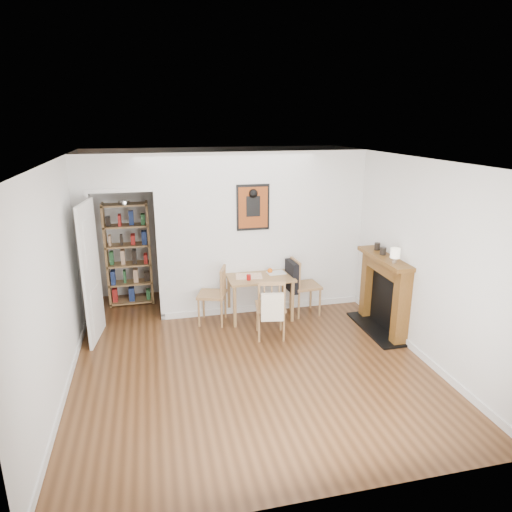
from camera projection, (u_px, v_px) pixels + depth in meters
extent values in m
plane|color=brown|center=(246.00, 352.00, 6.24)|extent=(5.20, 5.20, 0.00)
plane|color=silver|center=(216.00, 220.00, 8.29)|extent=(4.50, 0.00, 4.50)
plane|color=silver|center=(316.00, 363.00, 3.44)|extent=(4.50, 0.00, 4.50)
plane|color=silver|center=(59.00, 275.00, 5.38)|extent=(0.00, 5.20, 5.20)
plane|color=silver|center=(403.00, 251.00, 6.36)|extent=(0.00, 5.20, 5.20)
plane|color=white|center=(245.00, 159.00, 5.49)|extent=(5.20, 5.20, 0.00)
cube|color=silver|center=(263.00, 234.00, 7.30)|extent=(3.35, 0.10, 2.60)
cube|color=silver|center=(85.00, 244.00, 6.71)|extent=(0.25, 0.10, 2.60)
cube|color=silver|center=(120.00, 173.00, 6.54)|extent=(0.90, 0.10, 0.55)
cube|color=silver|center=(94.00, 261.00, 6.81)|extent=(0.06, 0.14, 2.05)
cube|color=silver|center=(159.00, 257.00, 7.02)|extent=(0.06, 0.14, 2.05)
cube|color=silver|center=(263.00, 308.00, 7.60)|extent=(3.35, 0.02, 0.10)
cube|color=silver|center=(65.00, 396.00, 5.18)|extent=(0.02, 4.00, 0.10)
cube|color=silver|center=(418.00, 352.00, 6.16)|extent=(0.02, 4.00, 0.10)
cube|color=white|center=(91.00, 273.00, 6.38)|extent=(0.15, 0.80, 2.00)
cube|color=black|center=(253.00, 207.00, 7.07)|extent=(0.52, 0.02, 0.72)
cube|color=maroon|center=(253.00, 208.00, 7.06)|extent=(0.46, 0.00, 0.64)
cube|color=olive|center=(260.00, 277.00, 7.17)|extent=(1.03, 0.65, 0.04)
cube|color=olive|center=(235.00, 307.00, 6.92)|extent=(0.05, 0.05, 0.66)
cube|color=olive|center=(292.00, 302.00, 7.12)|extent=(0.05, 0.05, 0.66)
cube|color=olive|center=(229.00, 294.00, 7.43)|extent=(0.05, 0.05, 0.66)
cube|color=olive|center=(283.00, 289.00, 7.62)|extent=(0.05, 0.05, 0.66)
cube|color=black|center=(292.00, 276.00, 7.25)|extent=(0.13, 0.39, 0.49)
cube|color=beige|center=(272.00, 306.00, 6.33)|extent=(0.33, 0.15, 0.40)
cube|color=olive|center=(107.00, 255.00, 7.61)|extent=(0.04, 0.30, 1.76)
cube|color=olive|center=(150.00, 253.00, 7.76)|extent=(0.04, 0.30, 1.76)
cube|color=olive|center=(132.00, 301.00, 7.93)|extent=(0.74, 0.30, 0.03)
cube|color=olive|center=(129.00, 264.00, 7.74)|extent=(0.74, 0.30, 0.03)
cube|color=olive|center=(124.00, 205.00, 7.44)|extent=(0.74, 0.30, 0.03)
cube|color=maroon|center=(128.00, 254.00, 7.69)|extent=(0.65, 0.24, 0.24)
cube|color=brown|center=(401.00, 308.00, 6.32)|extent=(0.20, 0.16, 1.10)
cube|color=brown|center=(369.00, 284.00, 7.25)|extent=(0.20, 0.16, 1.10)
cube|color=brown|center=(385.00, 258.00, 6.61)|extent=(0.30, 1.21, 0.06)
cube|color=brown|center=(386.00, 267.00, 6.66)|extent=(0.20, 0.85, 0.20)
cube|color=black|center=(387.00, 301.00, 6.83)|extent=(0.08, 0.81, 0.88)
cube|color=black|center=(377.00, 328.00, 6.93)|extent=(0.45, 1.25, 0.03)
cylinder|color=maroon|center=(249.00, 277.00, 6.98)|extent=(0.07, 0.07, 0.09)
sphere|color=#DF5A0B|center=(270.00, 271.00, 7.29)|extent=(0.08, 0.08, 0.08)
cube|color=beige|center=(249.00, 276.00, 7.15)|extent=(0.45, 0.36, 0.00)
cube|color=silver|center=(276.00, 273.00, 7.29)|extent=(0.30, 0.23, 0.01)
cylinder|color=silver|center=(395.00, 260.00, 6.28)|extent=(0.07, 0.07, 0.08)
cylinder|color=white|center=(395.00, 253.00, 6.25)|extent=(0.13, 0.13, 0.13)
cylinder|color=black|center=(383.00, 251.00, 6.66)|extent=(0.09, 0.09, 0.11)
cylinder|color=black|center=(377.00, 246.00, 6.91)|extent=(0.09, 0.09, 0.11)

